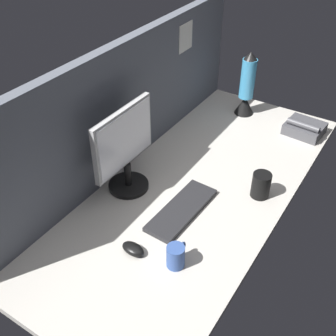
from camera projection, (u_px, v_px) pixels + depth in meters
The scene contains 9 objects.
ground_plane at pixel (195, 188), 188.04cm from camera, with size 180.00×80.00×3.00cm, color beige.
cubicle_wall_back at pixel (125, 105), 185.21cm from camera, with size 180.00×5.50×59.11cm.
monitor at pixel (125, 148), 173.68cm from camera, with size 36.20×18.00×39.01cm.
keyboard at pixel (182, 210), 172.88cm from camera, with size 37.00×13.00×2.00cm, color #262628.
mouse at pixel (133, 249), 154.99cm from camera, with size 5.60×9.60×3.40cm, color black.
mug_black_travel at pixel (261, 185), 178.16cm from camera, with size 8.15×8.15×11.56cm.
mug_ceramic_blue at pixel (176, 256), 148.52cm from camera, with size 10.04×6.73×9.16cm.
lava_lamp at pixel (247, 89), 229.66cm from camera, with size 11.12×11.12×36.41cm.
desk_phone at pixel (304, 128), 219.63cm from camera, with size 18.33×20.18×8.80cm.
Camera 1 is at (-127.48, -67.38, 120.13)cm, focal length 44.24 mm.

